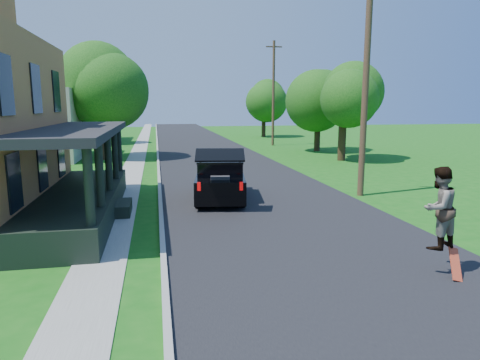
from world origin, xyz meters
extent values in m
plane|color=#135811|center=(0.00, 0.00, 0.00)|extent=(140.00, 140.00, 0.00)
cube|color=black|center=(0.00, 20.00, 0.00)|extent=(8.00, 120.00, 0.02)
cube|color=#979792|center=(-4.05, 20.00, 0.00)|extent=(0.15, 120.00, 0.12)
cube|color=gray|center=(-5.60, 20.00, 0.00)|extent=(1.30, 120.00, 0.03)
cube|color=black|center=(-6.80, 6.00, 0.45)|extent=(2.40, 10.00, 0.90)
cube|color=black|center=(-6.80, 6.00, 3.00)|extent=(2.60, 10.30, 0.25)
cube|color=#B5B2A0|center=(-13.50, 24.00, 2.50)|extent=(8.00, 8.00, 5.00)
pyramid|color=black|center=(-13.50, 24.00, 7.20)|extent=(12.78, 12.78, 2.20)
cube|color=#B5B2A0|center=(-13.50, 40.00, 2.50)|extent=(8.00, 8.00, 5.00)
pyramid|color=black|center=(-13.50, 40.00, 7.20)|extent=(12.78, 12.78, 2.20)
cube|color=black|center=(-1.58, 7.76, 0.67)|extent=(2.56, 4.77, 0.88)
cube|color=black|center=(-1.56, 7.91, 1.37)|extent=(2.15, 3.04, 0.57)
cube|color=black|center=(-1.56, 7.91, 1.68)|extent=(2.20, 3.14, 0.08)
cube|color=black|center=(-1.91, 5.57, 2.11)|extent=(1.87, 1.19, 0.39)
cube|color=#333438|center=(-1.78, 6.41, 0.98)|extent=(0.80, 0.72, 0.46)
cube|color=#B8B8BC|center=(-2.31, 8.02, 1.77)|extent=(0.43, 2.48, 0.06)
cube|color=#B8B8BC|center=(-0.81, 7.80, 1.77)|extent=(0.43, 2.48, 0.06)
cube|color=#990505|center=(-2.67, 5.65, 0.98)|extent=(0.13, 0.08, 0.31)
cube|color=#990505|center=(-1.16, 5.42, 0.98)|extent=(0.13, 0.08, 0.31)
cylinder|color=black|center=(-2.18, 9.36, 0.35)|extent=(0.35, 0.73, 0.70)
cylinder|color=black|center=(-0.54, 9.12, 0.35)|extent=(0.35, 0.73, 0.70)
cylinder|color=black|center=(-2.62, 6.40, 0.35)|extent=(0.35, 0.73, 0.70)
cylinder|color=black|center=(-0.98, 6.16, 0.35)|extent=(0.35, 0.73, 0.70)
imported|color=black|center=(2.14, -1.05, 1.56)|extent=(1.13, 1.01, 1.91)
cube|color=#9F270D|center=(2.44, -1.39, 0.32)|extent=(0.46, 0.61, 0.65)
cylinder|color=black|center=(-8.03, 22.35, 1.72)|extent=(0.76, 0.76, 3.44)
sphere|color=#367B20|center=(-8.03, 22.35, 5.20)|extent=(6.72, 6.72, 5.31)
sphere|color=#367B20|center=(-7.53, 22.19, 6.38)|extent=(5.83, 5.83, 4.60)
sphere|color=#367B20|center=(-8.68, 22.59, 5.79)|extent=(5.98, 5.98, 4.72)
cylinder|color=black|center=(-10.21, 35.18, 1.62)|extent=(0.56, 0.56, 3.25)
sphere|color=#367B20|center=(-10.21, 35.18, 4.87)|extent=(5.19, 5.19, 4.87)
sphere|color=#367B20|center=(-9.86, 34.88, 5.95)|extent=(4.50, 4.50, 4.22)
sphere|color=#367B20|center=(-10.65, 35.59, 5.41)|extent=(4.62, 4.62, 4.33)
cylinder|color=black|center=(8.71, 18.65, 1.36)|extent=(0.63, 0.63, 2.71)
sphere|color=#367B20|center=(8.71, 18.65, 4.07)|extent=(4.70, 4.70, 4.06)
sphere|color=#367B20|center=(9.04, 18.29, 4.97)|extent=(4.08, 4.08, 3.52)
sphere|color=#367B20|center=(8.29, 19.12, 4.52)|extent=(4.18, 4.18, 3.61)
cylinder|color=black|center=(9.38, 25.11, 1.40)|extent=(0.51, 0.51, 2.79)
sphere|color=#367B20|center=(9.38, 25.11, 4.40)|extent=(4.94, 4.94, 4.83)
sphere|color=#367B20|center=(9.73, 24.83, 5.48)|extent=(4.28, 4.28, 4.19)
sphere|color=#367B20|center=(8.94, 25.48, 4.94)|extent=(4.39, 4.39, 4.29)
cylinder|color=black|center=(8.95, 42.07, 1.47)|extent=(0.51, 0.51, 2.94)
sphere|color=#367B20|center=(8.95, 42.07, 4.49)|extent=(4.78, 4.78, 4.64)
sphere|color=#367B20|center=(9.31, 41.82, 5.52)|extent=(4.14, 4.14, 4.02)
sphere|color=#367B20|center=(8.50, 42.41, 5.00)|extent=(4.25, 4.25, 4.13)
cylinder|color=#412E1E|center=(4.50, 7.35, 4.52)|extent=(0.33, 0.33, 9.05)
cylinder|color=#412E1E|center=(7.00, 30.69, 4.91)|extent=(0.26, 0.26, 9.83)
cube|color=#412E1E|center=(7.00, 30.69, 9.26)|extent=(1.53, 0.21, 0.11)
camera|label=1|loc=(-4.13, -9.48, 3.88)|focal=32.00mm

